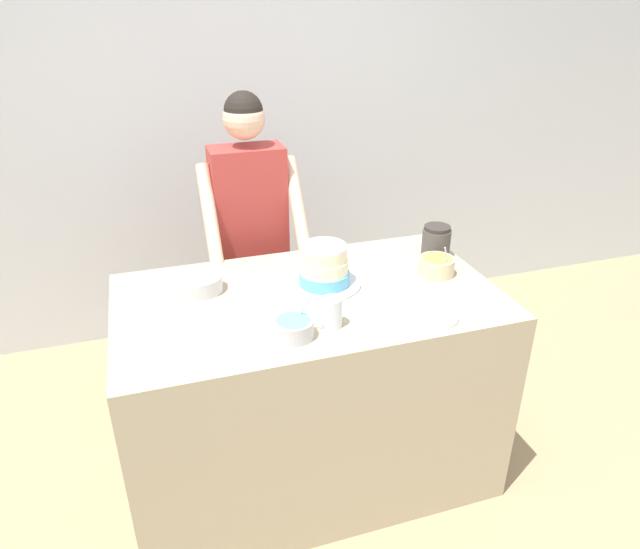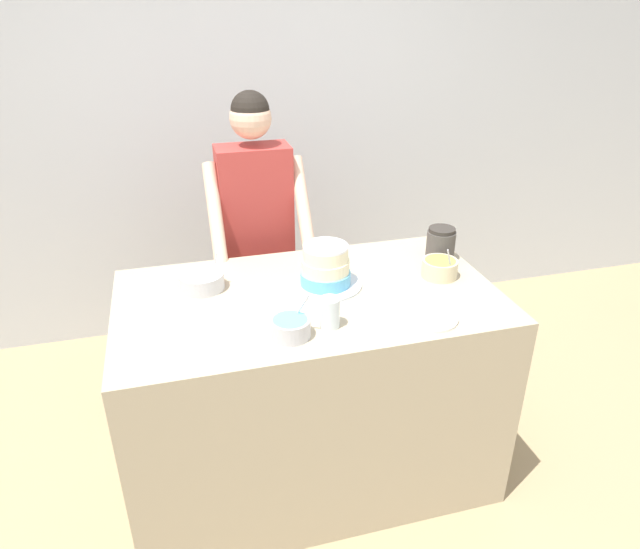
% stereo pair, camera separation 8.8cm
% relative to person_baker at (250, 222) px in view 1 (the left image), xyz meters
% --- Properties ---
extents(ground_plane, '(14.00, 14.00, 0.00)m').
position_rel_person_baker_xyz_m(ground_plane, '(0.10, -1.16, -1.02)').
color(ground_plane, tan).
extents(wall_back, '(10.00, 0.05, 2.60)m').
position_rel_person_baker_xyz_m(wall_back, '(0.10, 0.82, 0.28)').
color(wall_back, silver).
rests_on(wall_back, ground_plane).
extents(counter, '(1.58, 0.90, 0.95)m').
position_rel_person_baker_xyz_m(counter, '(0.10, -0.70, -0.55)').
color(counter, tan).
rests_on(counter, ground_plane).
extents(person_baker, '(0.50, 0.46, 1.67)m').
position_rel_person_baker_xyz_m(person_baker, '(0.00, 0.00, 0.00)').
color(person_baker, '#2D2D38').
rests_on(person_baker, ground_plane).
extents(cake, '(0.31, 0.31, 0.19)m').
position_rel_person_baker_xyz_m(cake, '(0.19, -0.64, 0.01)').
color(cake, silver).
rests_on(cake, counter).
extents(frosting_bowl_blue, '(0.15, 0.15, 0.17)m').
position_rel_person_baker_xyz_m(frosting_bowl_blue, '(-0.04, -0.99, -0.03)').
color(frosting_bowl_blue, silver).
rests_on(frosting_bowl_blue, counter).
extents(frosting_bowl_white, '(0.19, 0.19, 0.16)m').
position_rel_person_baker_xyz_m(frosting_bowl_white, '(-0.32, -0.53, -0.03)').
color(frosting_bowl_white, silver).
rests_on(frosting_bowl_white, counter).
extents(frosting_bowl_olive, '(0.16, 0.16, 0.16)m').
position_rel_person_baker_xyz_m(frosting_bowl_olive, '(0.70, -0.69, -0.03)').
color(frosting_bowl_olive, beige).
rests_on(frosting_bowl_olive, counter).
extents(drinking_glass, '(0.08, 0.08, 0.12)m').
position_rel_person_baker_xyz_m(drinking_glass, '(0.12, -0.96, -0.01)').
color(drinking_glass, silver).
rests_on(drinking_glass, counter).
extents(ceramic_plate, '(0.22, 0.22, 0.01)m').
position_rel_person_baker_xyz_m(ceramic_plate, '(0.50, -1.01, -0.07)').
color(ceramic_plate, white).
rests_on(ceramic_plate, counter).
extents(stoneware_jar, '(0.13, 0.13, 0.16)m').
position_rel_person_baker_xyz_m(stoneware_jar, '(0.78, -0.53, 0.00)').
color(stoneware_jar, '#4C4742').
rests_on(stoneware_jar, counter).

